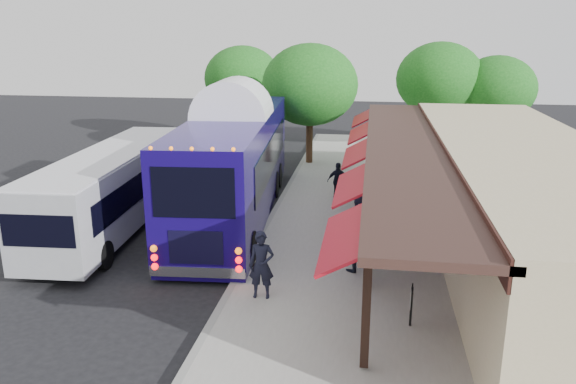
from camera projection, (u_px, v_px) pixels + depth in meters
The scene contains 15 objects.
ground at pixel (235, 283), 16.20m from camera, with size 90.00×90.00×0.00m, color black.
sidewalk at pixel (404, 241), 19.27m from camera, with size 10.00×40.00×0.15m, color #9E9B93.
curb at pixel (263, 233), 19.97m from camera, with size 0.20×40.00×0.16m, color gray.
station_shelter at pixel (513, 195), 18.30m from camera, with size 8.15×20.00×3.60m.
coach_bus at pixel (234, 159), 21.60m from camera, with size 3.75×13.36×4.23m.
city_bus at pixel (115, 186), 20.42m from camera, with size 2.91×10.81×2.88m.
ped_a at pixel (262, 265), 14.78m from camera, with size 0.67×0.44×1.84m, color black.
ped_b at pixel (355, 242), 16.44m from camera, with size 0.88×0.69×1.82m, color black.
ped_c at pixel (338, 181), 23.65m from camera, with size 0.92×0.38×1.57m, color black.
ped_d at pixel (360, 195), 21.13m from camera, with size 1.19×0.68×1.84m, color black.
sign_board at pixel (412, 300), 13.37m from camera, with size 0.08×0.46×1.01m.
tree_left at pixel (310, 85), 29.42m from camera, with size 5.04×5.04×6.45m.
tree_mid at pixel (440, 79), 32.83m from camera, with size 5.05×5.05×6.47m.
tree_right at pixel (496, 89), 32.32m from camera, with size 4.47×4.47×5.73m.
tree_far at pixel (243, 79), 35.53m from camera, with size 4.83×4.83×6.19m.
Camera 1 is at (3.74, -14.46, 6.98)m, focal length 35.00 mm.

